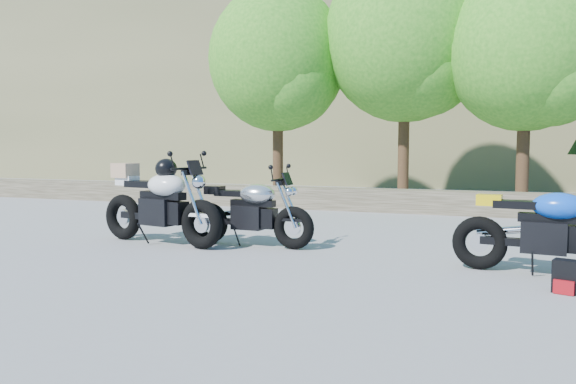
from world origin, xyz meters
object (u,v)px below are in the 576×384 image
Objects in this scene: silver_bike at (251,213)px; white_bike at (160,202)px; blue_bike at (548,231)px; backpack at (566,277)px.

white_bike reaches higher than silver_bike.
white_bike is 1.12× the size of blue_bike.
blue_bike is 0.83m from backpack.
blue_bike is (3.84, -0.53, 0.01)m from silver_bike.
backpack is (3.97, -1.28, -0.32)m from silver_bike.
blue_bike is at bearing -5.54° from silver_bike.
white_bike is at bearing -173.25° from backpack.
white_bike is 6.99× the size of backpack.
white_bike reaches higher than backpack.
white_bike is at bearing -164.03° from silver_bike.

